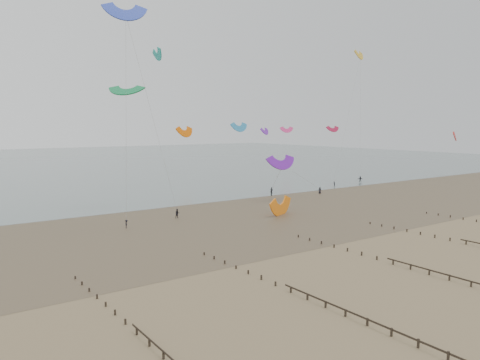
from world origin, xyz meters
name	(u,v)px	position (x,y,z in m)	size (l,w,h in m)	color
ground	(336,258)	(0.00, 0.00, 0.00)	(500.00, 500.00, 0.00)	brown
sea_and_shore	(188,221)	(-4.08, 34.40, 0.01)	(500.00, 665.00, 0.03)	#475654
kitesurfers	(263,195)	(24.99, 47.94, 0.86)	(137.64, 23.01, 1.88)	black
grounded_kite	(281,215)	(14.39, 28.55, 0.00)	(7.52, 3.94, 5.73)	orange
kites_airborne	(71,114)	(-10.02, 89.53, 21.46)	(226.06, 119.91, 38.68)	#008A78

